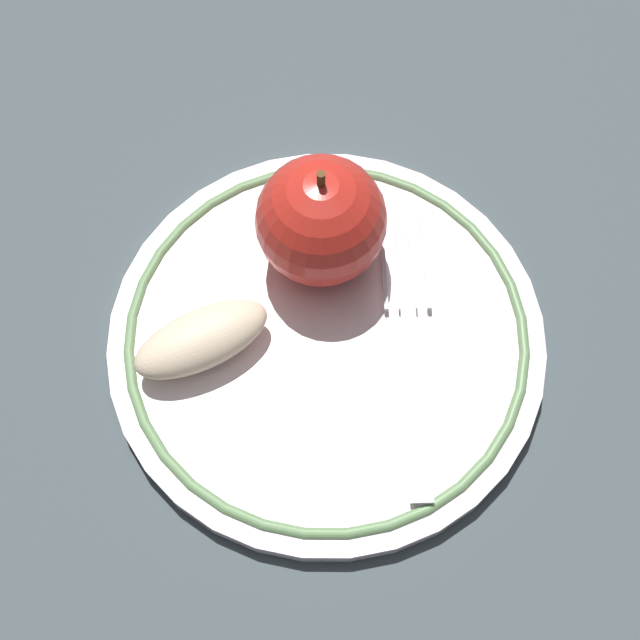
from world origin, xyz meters
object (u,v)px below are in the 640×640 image
object	(u,v)px
apple_red_whole	(321,221)
fork	(412,359)
apple_slice_front	(199,331)
plate	(320,340)

from	to	relation	value
apple_red_whole	fork	size ratio (longest dim) A/B	0.49
apple_slice_front	plate	bearing A→B (deg)	-24.24
plate	apple_red_whole	xyz separation A→B (m)	(0.02, 0.05, 0.04)
plate	fork	size ratio (longest dim) A/B	1.46
apple_red_whole	fork	bearing A→B (deg)	-70.00
plate	apple_red_whole	world-z (taller)	apple_red_whole
plate	fork	bearing A→B (deg)	-33.26
apple_slice_front	fork	bearing A→B (deg)	-32.91
apple_red_whole	apple_slice_front	world-z (taller)	apple_red_whole
plate	apple_slice_front	bearing A→B (deg)	166.26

